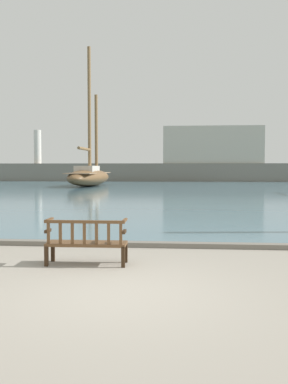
# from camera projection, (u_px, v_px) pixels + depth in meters

# --- Properties ---
(ground_plane) EXTENTS (160.00, 160.00, 0.00)m
(ground_plane) POSITION_uv_depth(u_px,v_px,m) (117.00, 292.00, 6.70)
(ground_plane) COLOR gray
(harbor_water) EXTENTS (100.00, 80.00, 0.08)m
(harbor_water) POSITION_uv_depth(u_px,v_px,m) (173.00, 184.00, 50.46)
(harbor_water) COLOR slate
(harbor_water) RESTS_ON ground
(quay_edge_kerb) EXTENTS (40.00, 0.30, 0.12)m
(quay_edge_kerb) POSITION_uv_depth(u_px,v_px,m) (140.00, 244.00, 10.53)
(quay_edge_kerb) COLOR slate
(quay_edge_kerb) RESTS_ON ground
(park_bench) EXTENTS (1.61, 0.54, 0.92)m
(park_bench) POSITION_uv_depth(u_px,v_px,m) (86.00, 241.00, 8.57)
(park_bench) COLOR #322113
(park_bench) RESTS_ON ground
(sailboat_mid_port) EXTENTS (3.54, 11.86, 14.11)m
(sailboat_mid_port) POSITION_uv_depth(u_px,v_px,m) (89.00, 175.00, 43.71)
(sailboat_mid_port) COLOR brown
(sailboat_mid_port) RESTS_ON harbor_water
(far_breakwater) EXTENTS (53.73, 2.40, 7.50)m
(far_breakwater) POSITION_uv_depth(u_px,v_px,m) (184.00, 164.00, 57.98)
(far_breakwater) COLOR slate
(far_breakwater) RESTS_ON ground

